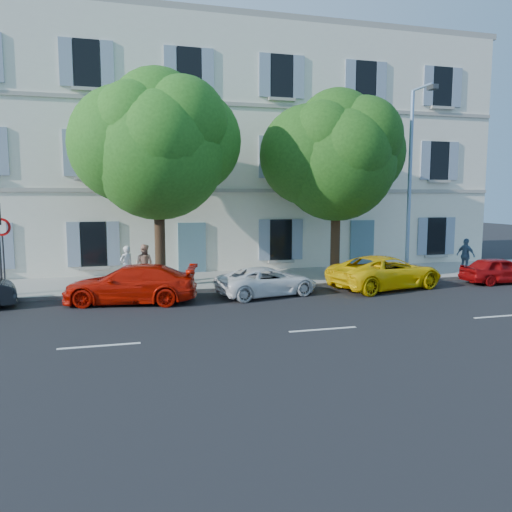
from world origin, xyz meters
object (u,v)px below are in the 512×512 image
object	(u,v)px
car_white_coupe	(267,281)
car_yellow_supercar	(386,272)
car_red_coupe	(131,284)
street_lamp	(412,172)
pedestrian_c	(466,255)
pedestrian_b	(144,264)
pedestrian_a	(127,265)
car_red_hatchback	(499,270)
tree_left	(158,152)
road_sign	(2,240)
tree_right	(337,162)

from	to	relation	value
car_white_coupe	car_yellow_supercar	size ratio (longest dim) A/B	0.80
car_red_coupe	street_lamp	world-z (taller)	street_lamp
car_red_coupe	pedestrian_c	bearing A→B (deg)	110.34
street_lamp	pedestrian_b	bearing A→B (deg)	172.71
car_white_coupe	street_lamp	distance (m)	8.30
car_red_coupe	pedestrian_a	world-z (taller)	pedestrian_a
pedestrian_a	car_red_coupe	bearing A→B (deg)	58.75
car_red_hatchback	tree_left	size ratio (longest dim) A/B	0.41
car_yellow_supercar	road_sign	xyz separation A→B (m)	(-14.43, 1.79, 1.49)
tree_left	pedestrian_a	xyz separation A→B (m)	(-1.30, 0.65, -4.48)
tree_left	pedestrian_b	size ratio (longest dim) A/B	5.05
car_white_coupe	car_red_hatchback	xyz separation A→B (m)	(10.38, -0.03, 0.03)
car_red_coupe	pedestrian_a	size ratio (longest dim) A/B	2.88
car_red_coupe	car_white_coupe	bearing A→B (deg)	102.23
car_red_coupe	car_white_coupe	xyz separation A→B (m)	(4.98, 0.01, -0.13)
car_yellow_supercar	street_lamp	xyz separation A→B (m)	(1.95, 1.43, 4.07)
car_red_coupe	street_lamp	bearing A→B (deg)	109.65
car_red_coupe	car_yellow_supercar	size ratio (longest dim) A/B	0.95
car_yellow_supercar	road_sign	world-z (taller)	road_sign
tree_left	road_sign	world-z (taller)	tree_left
tree_right	pedestrian_c	size ratio (longest dim) A/B	4.89
pedestrian_a	pedestrian_b	xyz separation A→B (m)	(0.71, 0.20, 0.01)
pedestrian_a	car_white_coupe	bearing A→B (deg)	117.68
car_red_hatchback	pedestrian_a	world-z (taller)	pedestrian_a
tree_left	street_lamp	size ratio (longest dim) A/B	1.01
road_sign	tree_right	bearing A→B (deg)	2.15
car_white_coupe	tree_left	xyz separation A→B (m)	(-3.78, 2.17, 4.89)
car_red_hatchback	pedestrian_c	xyz separation A→B (m)	(0.05, 2.24, 0.39)
pedestrian_a	tree_left	bearing A→B (deg)	120.21
car_white_coupe	road_sign	distance (m)	9.73
car_red_coupe	car_red_hatchback	size ratio (longest dim) A/B	1.38
car_yellow_supercar	street_lamp	world-z (taller)	street_lamp
pedestrian_c	car_white_coupe	bearing A→B (deg)	85.01
car_red_coupe	car_yellow_supercar	distance (m)	10.02
car_white_coupe	car_red_hatchback	world-z (taller)	car_red_hatchback
car_red_hatchback	street_lamp	distance (m)	5.62
road_sign	pedestrian_a	world-z (taller)	road_sign
car_white_coupe	car_red_hatchback	bearing A→B (deg)	-102.30
tree_left	pedestrian_a	distance (m)	4.71
car_white_coupe	tree_left	size ratio (longest dim) A/B	0.47
pedestrian_b	pedestrian_c	size ratio (longest dim) A/B	1.01
car_red_coupe	pedestrian_b	world-z (taller)	pedestrian_b
car_white_coupe	tree_right	xyz separation A→B (m)	(3.82, 2.42, 4.64)
tree_left	pedestrian_c	size ratio (longest dim) A/B	5.11
tree_left	pedestrian_a	bearing A→B (deg)	153.53
car_yellow_supercar	tree_left	bearing A→B (deg)	63.79
tree_left	pedestrian_c	xyz separation A→B (m)	(14.21, 0.04, -4.47)
tree_right	road_sign	distance (m)	13.57
road_sign	pedestrian_a	bearing A→B (deg)	11.75
road_sign	pedestrian_c	bearing A→B (deg)	0.84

